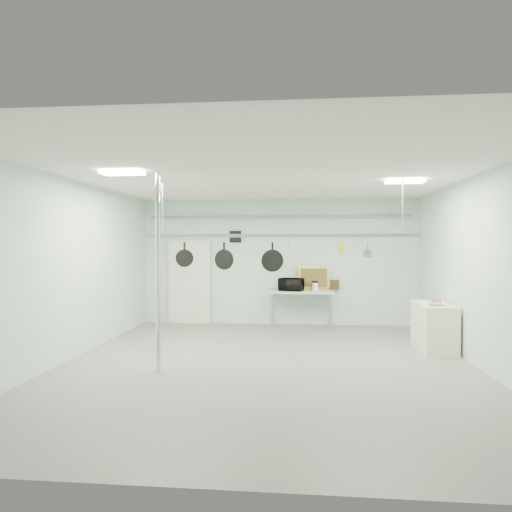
# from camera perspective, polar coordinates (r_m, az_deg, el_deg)

# --- Properties ---
(floor) EXTENTS (8.00, 8.00, 0.00)m
(floor) POSITION_cam_1_polar(r_m,az_deg,el_deg) (7.97, 1.37, -13.40)
(floor) COLOR gray
(floor) RESTS_ON ground
(ceiling) EXTENTS (7.00, 8.00, 0.02)m
(ceiling) POSITION_cam_1_polar(r_m,az_deg,el_deg) (7.79, 1.38, 9.91)
(ceiling) COLOR silver
(ceiling) RESTS_ON back_wall
(back_wall) EXTENTS (7.00, 0.02, 3.20)m
(back_wall) POSITION_cam_1_polar(r_m,az_deg,el_deg) (11.70, 2.76, -0.75)
(back_wall) COLOR silver
(back_wall) RESTS_ON floor
(right_wall) EXTENTS (0.02, 8.00, 3.20)m
(right_wall) POSITION_cam_1_polar(r_m,az_deg,el_deg) (8.24, 26.37, -1.78)
(right_wall) COLOR silver
(right_wall) RESTS_ON floor
(door) EXTENTS (1.10, 0.10, 2.20)m
(door) POSITION_cam_1_polar(r_m,az_deg,el_deg) (12.01, -8.30, -3.33)
(door) COLOR silver
(door) RESTS_ON floor
(wall_vent) EXTENTS (0.30, 0.04, 0.30)m
(wall_vent) POSITION_cam_1_polar(r_m,az_deg,el_deg) (11.78, -2.60, 2.43)
(wall_vent) COLOR black
(wall_vent) RESTS_ON back_wall
(conduit_pipe) EXTENTS (6.60, 0.07, 0.07)m
(conduit_pipe) POSITION_cam_1_polar(r_m,az_deg,el_deg) (11.62, 2.75, 4.91)
(conduit_pipe) COLOR gray
(conduit_pipe) RESTS_ON back_wall
(chrome_pole) EXTENTS (0.08, 0.08, 3.20)m
(chrome_pole) POSITION_cam_1_polar(r_m,az_deg,el_deg) (7.45, -12.13, -1.99)
(chrome_pole) COLOR silver
(chrome_pole) RESTS_ON floor
(prep_table) EXTENTS (1.60, 0.70, 0.91)m
(prep_table) POSITION_cam_1_polar(r_m,az_deg,el_deg) (11.35, 5.70, -4.70)
(prep_table) COLOR silver
(prep_table) RESTS_ON floor
(side_cabinet) EXTENTS (0.60, 1.20, 0.90)m
(side_cabinet) POSITION_cam_1_polar(r_m,az_deg,el_deg) (9.58, 21.35, -8.23)
(side_cabinet) COLOR silver
(side_cabinet) RESTS_ON floor
(pot_rack) EXTENTS (4.80, 0.06, 1.00)m
(pot_rack) POSITION_cam_1_polar(r_m,az_deg,el_deg) (8.00, 2.96, 2.78)
(pot_rack) COLOR #B7B7BC
(pot_rack) RESTS_ON ceiling
(light_panel_left) EXTENTS (0.65, 0.30, 0.05)m
(light_panel_left) POSITION_cam_1_polar(r_m,az_deg,el_deg) (7.50, -16.36, 9.96)
(light_panel_left) COLOR white
(light_panel_left) RESTS_ON ceiling
(light_panel_right) EXTENTS (0.65, 0.30, 0.05)m
(light_panel_right) POSITION_cam_1_polar(r_m,az_deg,el_deg) (8.57, 18.11, 8.87)
(light_panel_right) COLOR white
(light_panel_right) RESTS_ON ceiling
(microwave) EXTENTS (0.66, 0.55, 0.31)m
(microwave) POSITION_cam_1_polar(r_m,az_deg,el_deg) (11.30, 4.44, -3.57)
(microwave) COLOR black
(microwave) RESTS_ON prep_table
(coffee_canister) EXTENTS (0.19, 0.19, 0.20)m
(coffee_canister) POSITION_cam_1_polar(r_m,az_deg,el_deg) (11.38, 7.42, -3.82)
(coffee_canister) COLOR white
(coffee_canister) RESTS_ON prep_table
(painting_large) EXTENTS (0.79, 0.19, 0.58)m
(painting_large) POSITION_cam_1_polar(r_m,az_deg,el_deg) (11.62, 7.25, -2.77)
(painting_large) COLOR #BE8733
(painting_large) RESTS_ON prep_table
(painting_small) EXTENTS (0.30, 0.09, 0.25)m
(painting_small) POSITION_cam_1_polar(r_m,az_deg,el_deg) (11.66, 9.60, -3.58)
(painting_small) COLOR #312411
(painting_small) RESTS_ON prep_table
(fruit_bowl) EXTENTS (0.38, 0.38, 0.09)m
(fruit_bowl) POSITION_cam_1_polar(r_m,az_deg,el_deg) (9.22, 21.50, -5.51)
(fruit_bowl) COLOR silver
(fruit_bowl) RESTS_ON side_cabinet
(skillet_left) EXTENTS (0.32, 0.11, 0.42)m
(skillet_left) POSITION_cam_1_polar(r_m,az_deg,el_deg) (8.25, -8.93, 0.27)
(skillet_left) COLOR black
(skillet_left) RESTS_ON pot_rack
(skillet_mid) EXTENTS (0.36, 0.14, 0.49)m
(skillet_mid) POSITION_cam_1_polar(r_m,az_deg,el_deg) (8.10, -4.02, 0.01)
(skillet_mid) COLOR black
(skillet_mid) RESTS_ON pot_rack
(skillet_right) EXTENTS (0.39, 0.16, 0.53)m
(skillet_right) POSITION_cam_1_polar(r_m,az_deg,el_deg) (8.00, 2.06, -0.14)
(skillet_right) COLOR black
(skillet_right) RESTS_ON pot_rack
(whisk) EXTENTS (0.18, 0.18, 0.29)m
(whisk) POSITION_cam_1_polar(r_m,az_deg,el_deg) (7.99, 4.10, 0.72)
(whisk) COLOR #BCBCC1
(whisk) RESTS_ON pot_rack
(grater) EXTENTS (0.09, 0.04, 0.22)m
(grater) POSITION_cam_1_polar(r_m,az_deg,el_deg) (8.02, 10.64, 0.95)
(grater) COLOR gold
(grater) RESTS_ON pot_rack
(saucepan) EXTENTS (0.16, 0.12, 0.28)m
(saucepan) POSITION_cam_1_polar(r_m,az_deg,el_deg) (8.07, 13.77, 0.72)
(saucepan) COLOR #B0B1B5
(saucepan) RESTS_ON pot_rack
(fruit_cluster) EXTENTS (0.24, 0.24, 0.09)m
(fruit_cluster) POSITION_cam_1_polar(r_m,az_deg,el_deg) (9.22, 21.50, -5.26)
(fruit_cluster) COLOR #B01015
(fruit_cluster) RESTS_ON fruit_bowl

